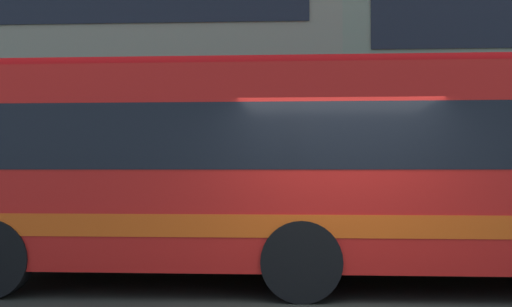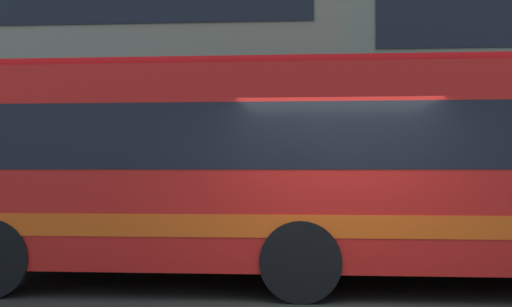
{
  "view_description": "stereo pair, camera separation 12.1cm",
  "coord_description": "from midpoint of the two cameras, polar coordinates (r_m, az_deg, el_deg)",
  "views": [
    {
      "loc": [
        -0.62,
        -6.71,
        1.61
      ],
      "look_at": [
        -1.08,
        1.65,
        1.84
      ],
      "focal_mm": 43.44,
      "sensor_mm": 36.0,
      "label": 1
    },
    {
      "loc": [
        -0.5,
        -6.7,
        1.61
      ],
      "look_at": [
        -1.08,
        1.65,
        1.84
      ],
      "focal_mm": 43.44,
      "sensor_mm": 36.0,
      "label": 2
    }
  ],
  "objects": [
    {
      "name": "apartment_block_left",
      "position": [
        24.84,
        -21.03,
        8.69
      ],
      "size": [
        22.89,
        10.52,
        11.99
      ],
      "color": "gray",
      "rests_on": "ground_plane"
    },
    {
      "name": "transit_bus",
      "position": [
        8.82,
        8.2,
        -1.02
      ],
      "size": [
        11.21,
        2.73,
        3.06
      ],
      "color": "red",
      "rests_on": "ground_plane"
    },
    {
      "name": "hedge_row_far",
      "position": [
        12.19,
        6.58,
        -6.47
      ],
      "size": [
        15.87,
        1.1,
        1.14
      ],
      "primitive_type": "cube",
      "color": "#225E23",
      "rests_on": "ground_plane"
    }
  ]
}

